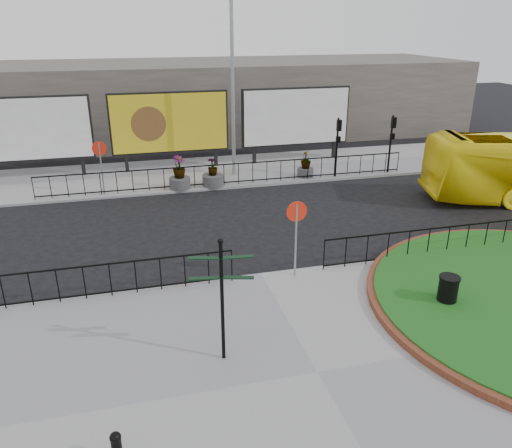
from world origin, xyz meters
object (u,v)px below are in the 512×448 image
object	(u,v)px
billboard_mid	(170,123)
planter_b	(213,177)
fingerpost_sign	(222,289)
planter_c	(306,166)
lamp_post	(233,82)
planter_a	(179,176)
litter_bin	(448,292)
bollard	(116,446)

from	to	relation	value
billboard_mid	planter_b	bearing A→B (deg)	-65.70
fingerpost_sign	billboard_mid	bearing A→B (deg)	103.18
billboard_mid	planter_c	distance (m)	7.50
lamp_post	fingerpost_sign	world-z (taller)	lamp_post
lamp_post	planter_a	xyz separation A→B (m)	(-3.01, -1.60, -4.10)
billboard_mid	planter_a	world-z (taller)	billboard_mid
lamp_post	litter_bin	distance (m)	15.16
planter_b	litter_bin	bearing A→B (deg)	-70.87
lamp_post	fingerpost_sign	size ratio (longest dim) A/B	2.97
planter_a	planter_c	xyz separation A→B (m)	(6.49, 0.34, -0.06)
planter_c	fingerpost_sign	bearing A→B (deg)	-116.96
bollard	planter_c	size ratio (longest dim) A/B	0.47
lamp_post	litter_bin	size ratio (longest dim) A/B	9.71
litter_bin	planter_b	distance (m)	13.39
lamp_post	planter_a	bearing A→B (deg)	-151.98
fingerpost_sign	bollard	distance (m)	3.80
litter_bin	planter_b	xyz separation A→B (m)	(-4.39, 12.65, -0.03)
fingerpost_sign	lamp_post	bearing A→B (deg)	91.66
litter_bin	fingerpost_sign	bearing A→B (deg)	-173.96
billboard_mid	lamp_post	bearing A→B (deg)	-33.25
fingerpost_sign	planter_c	distance (m)	15.40
lamp_post	planter_b	size ratio (longest dim) A/B	6.58
lamp_post	billboard_mid	bearing A→B (deg)	146.75
lamp_post	planter_b	world-z (taller)	lamp_post
litter_bin	planter_c	bearing A→B (deg)	87.86
planter_c	lamp_post	bearing A→B (deg)	160.07
billboard_mid	lamp_post	size ratio (longest dim) A/B	0.67
bollard	lamp_post	bearing A→B (deg)	71.22
planter_c	planter_b	bearing A→B (deg)	-176.02
lamp_post	bollard	bearing A→B (deg)	-108.78
lamp_post	planter_c	bearing A→B (deg)	-19.93
lamp_post	litter_bin	bearing A→B (deg)	-78.14
lamp_post	litter_bin	world-z (taller)	lamp_post
litter_bin	planter_c	xyz separation A→B (m)	(0.49, 12.99, 0.07)
planter_a	planter_c	world-z (taller)	planter_a
bollard	planter_c	world-z (taller)	planter_c
litter_bin	planter_c	world-z (taller)	planter_c
fingerpost_sign	planter_b	world-z (taller)	fingerpost_sign
planter_b	planter_c	world-z (taller)	planter_b
bollard	planter_a	distance (m)	16.08
fingerpost_sign	planter_a	world-z (taller)	fingerpost_sign
bollard	litter_bin	distance (m)	9.46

